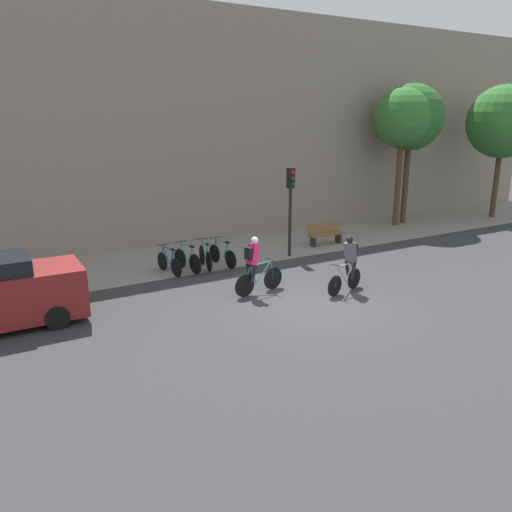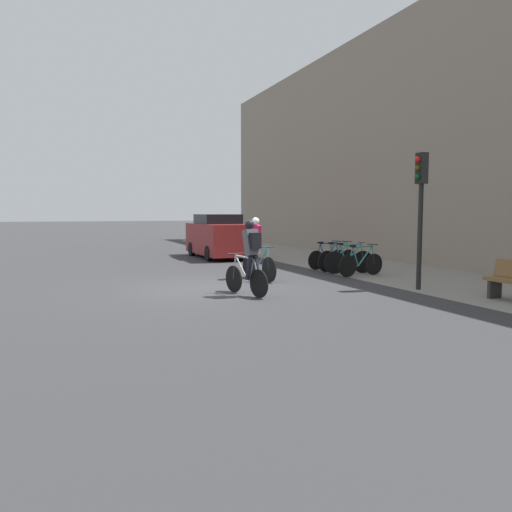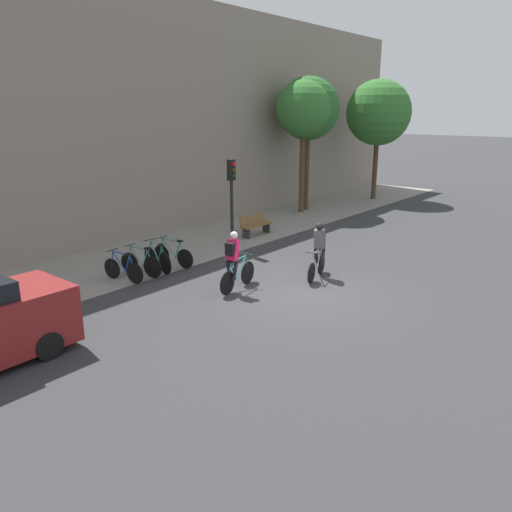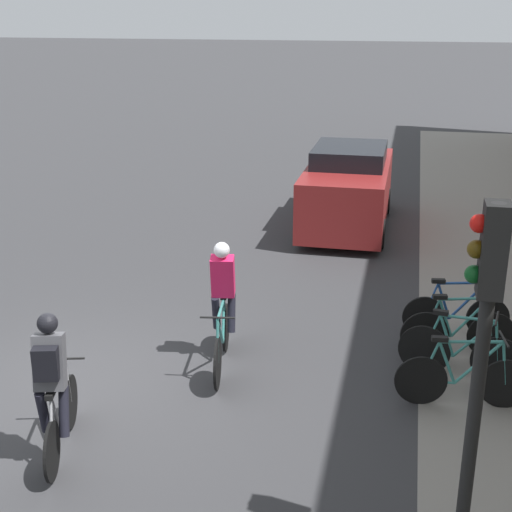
{
  "view_description": "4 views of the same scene",
  "coord_description": "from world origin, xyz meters",
  "px_view_note": "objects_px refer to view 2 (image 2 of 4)",
  "views": [
    {
      "loc": [
        -8.15,
        -10.68,
        5.2
      ],
      "look_at": [
        -0.13,
        3.31,
        0.7
      ],
      "focal_mm": 35.0,
      "sensor_mm": 36.0,
      "label": 1
    },
    {
      "loc": [
        12.25,
        -3.54,
        1.94
      ],
      "look_at": [
        -0.59,
        1.6,
        0.72
      ],
      "focal_mm": 35.0,
      "sensor_mm": 36.0,
      "label": 2
    },
    {
      "loc": [
        -11.28,
        -7.47,
        5.09
      ],
      "look_at": [
        -0.18,
        1.68,
        0.89
      ],
      "focal_mm": 35.0,
      "sensor_mm": 36.0,
      "label": 3
    },
    {
      "loc": [
        7.74,
        4.18,
        4.8
      ],
      "look_at": [
        -1.27,
        2.2,
        1.56
      ],
      "focal_mm": 50.0,
      "sensor_mm": 36.0,
      "label": 4
    }
  ],
  "objects_px": {
    "cyclist_pink": "(256,247)",
    "traffic_light_pole": "(421,195)",
    "parked_bike_1": "(338,259)",
    "cyclist_grey": "(250,255)",
    "parked_bike_0": "(327,258)",
    "parked_bike_2": "(349,261)",
    "parked_bike_3": "(361,263)",
    "parked_car": "(218,237)"
  },
  "relations": [
    {
      "from": "parked_bike_3",
      "to": "traffic_light_pole",
      "type": "bearing_deg",
      "value": -3.56
    },
    {
      "from": "cyclist_grey",
      "to": "parked_bike_3",
      "type": "height_order",
      "value": "cyclist_grey"
    },
    {
      "from": "parked_bike_3",
      "to": "traffic_light_pole",
      "type": "distance_m",
      "value": 3.43
    },
    {
      "from": "parked_car",
      "to": "traffic_light_pole",
      "type": "bearing_deg",
      "value": 11.0
    },
    {
      "from": "cyclist_grey",
      "to": "traffic_light_pole",
      "type": "distance_m",
      "value": 4.54
    },
    {
      "from": "parked_bike_3",
      "to": "cyclist_grey",
      "type": "bearing_deg",
      "value": -64.39
    },
    {
      "from": "cyclist_grey",
      "to": "parked_bike_1",
      "type": "bearing_deg",
      "value": 128.11
    },
    {
      "from": "parked_bike_0",
      "to": "cyclist_pink",
      "type": "bearing_deg",
      "value": -64.92
    },
    {
      "from": "cyclist_pink",
      "to": "parked_bike_3",
      "type": "distance_m",
      "value": 3.33
    },
    {
      "from": "cyclist_grey",
      "to": "parked_car",
      "type": "bearing_deg",
      "value": 166.74
    },
    {
      "from": "cyclist_pink",
      "to": "parked_bike_0",
      "type": "height_order",
      "value": "cyclist_pink"
    },
    {
      "from": "parked_bike_1",
      "to": "cyclist_pink",
      "type": "bearing_deg",
      "value": -75.44
    },
    {
      "from": "parked_bike_1",
      "to": "parked_car",
      "type": "relative_size",
      "value": 0.38
    },
    {
      "from": "parked_bike_2",
      "to": "parked_bike_3",
      "type": "distance_m",
      "value": 0.68
    },
    {
      "from": "parked_bike_2",
      "to": "parked_bike_3",
      "type": "relative_size",
      "value": 0.98
    },
    {
      "from": "parked_car",
      "to": "cyclist_grey",
      "type": "bearing_deg",
      "value": -13.26
    },
    {
      "from": "cyclist_grey",
      "to": "cyclist_pink",
      "type": "bearing_deg",
      "value": 155.74
    },
    {
      "from": "cyclist_grey",
      "to": "traffic_light_pole",
      "type": "bearing_deg",
      "value": 80.97
    },
    {
      "from": "parked_bike_2",
      "to": "parked_bike_1",
      "type": "bearing_deg",
      "value": -179.99
    },
    {
      "from": "cyclist_grey",
      "to": "parked_bike_0",
      "type": "bearing_deg",
      "value": 133.14
    },
    {
      "from": "cyclist_pink",
      "to": "parked_bike_2",
      "type": "height_order",
      "value": "cyclist_pink"
    },
    {
      "from": "parked_bike_2",
      "to": "parked_car",
      "type": "bearing_deg",
      "value": -162.26
    },
    {
      "from": "parked_bike_0",
      "to": "cyclist_grey",
      "type": "bearing_deg",
      "value": -46.86
    },
    {
      "from": "parked_bike_3",
      "to": "parked_bike_1",
      "type": "bearing_deg",
      "value": 179.93
    },
    {
      "from": "cyclist_pink",
      "to": "parked_bike_1",
      "type": "xyz_separation_m",
      "value": [
        -0.84,
        3.25,
        -0.54
      ]
    },
    {
      "from": "parked_bike_0",
      "to": "parked_bike_2",
      "type": "distance_m",
      "value": 1.35
    },
    {
      "from": "traffic_light_pole",
      "to": "parked_car",
      "type": "height_order",
      "value": "traffic_light_pole"
    },
    {
      "from": "cyclist_grey",
      "to": "parked_bike_0",
      "type": "xyz_separation_m",
      "value": [
        -4.16,
        4.44,
        -0.55
      ]
    },
    {
      "from": "cyclist_pink",
      "to": "parked_bike_0",
      "type": "bearing_deg",
      "value": 115.08
    },
    {
      "from": "parked_bike_0",
      "to": "parked_bike_1",
      "type": "distance_m",
      "value": 0.68
    },
    {
      "from": "parked_bike_0",
      "to": "parked_bike_3",
      "type": "xyz_separation_m",
      "value": [
        2.03,
        -0.0,
        0.01
      ]
    },
    {
      "from": "parked_bike_0",
      "to": "parked_bike_3",
      "type": "distance_m",
      "value": 2.03
    },
    {
      "from": "parked_bike_0",
      "to": "traffic_light_pole",
      "type": "relative_size",
      "value": 0.47
    },
    {
      "from": "parked_bike_1",
      "to": "traffic_light_pole",
      "type": "relative_size",
      "value": 0.48
    },
    {
      "from": "cyclist_pink",
      "to": "traffic_light_pole",
      "type": "xyz_separation_m",
      "value": [
        3.31,
        3.07,
        1.42
      ]
    },
    {
      "from": "parked_bike_3",
      "to": "parked_car",
      "type": "xyz_separation_m",
      "value": [
        -7.48,
        -2.17,
        0.5
      ]
    },
    {
      "from": "parked_bike_3",
      "to": "parked_car",
      "type": "distance_m",
      "value": 7.8
    },
    {
      "from": "cyclist_pink",
      "to": "parked_bike_1",
      "type": "height_order",
      "value": "cyclist_pink"
    },
    {
      "from": "cyclist_grey",
      "to": "parked_bike_1",
      "type": "xyz_separation_m",
      "value": [
        -3.48,
        4.44,
        -0.54
      ]
    },
    {
      "from": "parked_bike_1",
      "to": "parked_bike_3",
      "type": "distance_m",
      "value": 1.36
    },
    {
      "from": "cyclist_pink",
      "to": "traffic_light_pole",
      "type": "height_order",
      "value": "traffic_light_pole"
    },
    {
      "from": "traffic_light_pole",
      "to": "parked_bike_1",
      "type": "bearing_deg",
      "value": 177.58
    }
  ]
}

